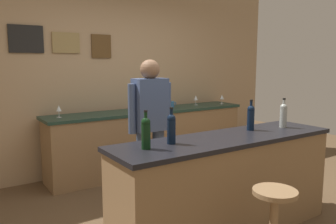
{
  "coord_description": "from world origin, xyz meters",
  "views": [
    {
      "loc": [
        -2.13,
        -2.64,
        1.59
      ],
      "look_at": [
        -0.08,
        0.45,
        1.05
      ],
      "focal_mm": 36.59,
      "sensor_mm": 36.0,
      "label": 1
    }
  ],
  "objects_px": {
    "wine_bottle_b": "(171,128)",
    "wine_glass_b": "(196,98)",
    "wine_bottle_c": "(251,117)",
    "wine_bottle_d": "(283,114)",
    "bar_stool": "(274,219)",
    "coffee_mug": "(172,104)",
    "wine_bottle_a": "(146,132)",
    "wine_glass_a": "(59,109)",
    "bartender": "(150,123)",
    "wine_glass_c": "(222,97)"
  },
  "relations": [
    {
      "from": "wine_bottle_b",
      "to": "wine_glass_b",
      "type": "distance_m",
      "value": 2.79
    },
    {
      "from": "wine_bottle_c",
      "to": "wine_glass_b",
      "type": "xyz_separation_m",
      "value": [
        0.9,
        2.02,
        -0.05
      ]
    },
    {
      "from": "wine_glass_b",
      "to": "wine_bottle_d",
      "type": "bearing_deg",
      "value": -103.61
    },
    {
      "from": "wine_bottle_b",
      "to": "wine_bottle_d",
      "type": "relative_size",
      "value": 1.0
    },
    {
      "from": "bar_stool",
      "to": "wine_bottle_b",
      "type": "distance_m",
      "value": 1.04
    },
    {
      "from": "wine_bottle_c",
      "to": "coffee_mug",
      "type": "bearing_deg",
      "value": 78.53
    },
    {
      "from": "wine_bottle_a",
      "to": "wine_bottle_c",
      "type": "xyz_separation_m",
      "value": [
        1.24,
        0.07,
        0.0
      ]
    },
    {
      "from": "wine_glass_a",
      "to": "bartender",
      "type": "bearing_deg",
      "value": -61.38
    },
    {
      "from": "bartender",
      "to": "wine_bottle_b",
      "type": "height_order",
      "value": "bartender"
    },
    {
      "from": "bartender",
      "to": "coffee_mug",
      "type": "distance_m",
      "value": 1.61
    },
    {
      "from": "wine_bottle_a",
      "to": "wine_bottle_d",
      "type": "bearing_deg",
      "value": -0.54
    },
    {
      "from": "wine_glass_a",
      "to": "wine_bottle_a",
      "type": "bearing_deg",
      "value": -87.54
    },
    {
      "from": "wine_bottle_d",
      "to": "wine_glass_c",
      "type": "xyz_separation_m",
      "value": [
        0.96,
        1.98,
        -0.05
      ]
    },
    {
      "from": "bar_stool",
      "to": "wine_glass_c",
      "type": "bearing_deg",
      "value": 54.28
    },
    {
      "from": "wine_bottle_c",
      "to": "coffee_mug",
      "type": "relative_size",
      "value": 2.45
    },
    {
      "from": "bartender",
      "to": "wine_glass_b",
      "type": "height_order",
      "value": "bartender"
    },
    {
      "from": "wine_bottle_c",
      "to": "coffee_mug",
      "type": "distance_m",
      "value": 2.03
    },
    {
      "from": "bartender",
      "to": "wine_bottle_a",
      "type": "bearing_deg",
      "value": -122.46
    },
    {
      "from": "bar_stool",
      "to": "coffee_mug",
      "type": "xyz_separation_m",
      "value": [
        0.99,
        2.79,
        0.49
      ]
    },
    {
      "from": "wine_bottle_d",
      "to": "coffee_mug",
      "type": "height_order",
      "value": "wine_bottle_d"
    },
    {
      "from": "bartender",
      "to": "wine_glass_b",
      "type": "relative_size",
      "value": 10.45
    },
    {
      "from": "bartender",
      "to": "wine_glass_c",
      "type": "relative_size",
      "value": 10.45
    },
    {
      "from": "bartender",
      "to": "wine_bottle_b",
      "type": "distance_m",
      "value": 0.9
    },
    {
      "from": "wine_bottle_b",
      "to": "wine_glass_b",
      "type": "xyz_separation_m",
      "value": [
        1.88,
        2.06,
        -0.05
      ]
    },
    {
      "from": "bartender",
      "to": "wine_glass_a",
      "type": "bearing_deg",
      "value": 118.62
    },
    {
      "from": "wine_bottle_a",
      "to": "wine_glass_a",
      "type": "distance_m",
      "value": 2.05
    },
    {
      "from": "wine_bottle_d",
      "to": "wine_bottle_a",
      "type": "bearing_deg",
      "value": 179.46
    },
    {
      "from": "wine_bottle_a",
      "to": "wine_glass_b",
      "type": "xyz_separation_m",
      "value": [
        2.14,
        2.1,
        -0.05
      ]
    },
    {
      "from": "wine_bottle_a",
      "to": "coffee_mug",
      "type": "height_order",
      "value": "wine_bottle_a"
    },
    {
      "from": "wine_glass_c",
      "to": "wine_bottle_b",
      "type": "bearing_deg",
      "value": -140.24
    },
    {
      "from": "bartender",
      "to": "wine_bottle_a",
      "type": "xyz_separation_m",
      "value": [
        -0.55,
        -0.87,
        0.12
      ]
    },
    {
      "from": "wine_bottle_c",
      "to": "wine_glass_c",
      "type": "distance_m",
      "value": 2.33
    },
    {
      "from": "wine_glass_a",
      "to": "wine_glass_b",
      "type": "relative_size",
      "value": 1.0
    },
    {
      "from": "wine_bottle_c",
      "to": "wine_bottle_b",
      "type": "bearing_deg",
      "value": -177.58
    },
    {
      "from": "wine_glass_a",
      "to": "wine_glass_b",
      "type": "xyz_separation_m",
      "value": [
        2.22,
        0.05,
        0.0
      ]
    },
    {
      "from": "wine_bottle_c",
      "to": "wine_glass_c",
      "type": "relative_size",
      "value": 1.97
    },
    {
      "from": "wine_bottle_d",
      "to": "wine_glass_c",
      "type": "relative_size",
      "value": 1.97
    },
    {
      "from": "bartender",
      "to": "bar_stool",
      "type": "xyz_separation_m",
      "value": [
        0.1,
        -1.6,
        -0.48
      ]
    },
    {
      "from": "wine_bottle_b",
      "to": "wine_glass_c",
      "type": "relative_size",
      "value": 1.97
    },
    {
      "from": "wine_bottle_a",
      "to": "wine_bottle_c",
      "type": "bearing_deg",
      "value": 3.34
    },
    {
      "from": "wine_bottle_c",
      "to": "coffee_mug",
      "type": "height_order",
      "value": "wine_bottle_c"
    },
    {
      "from": "wine_bottle_c",
      "to": "wine_glass_b",
      "type": "relative_size",
      "value": 1.97
    },
    {
      "from": "wine_bottle_d",
      "to": "wine_glass_c",
      "type": "height_order",
      "value": "wine_bottle_d"
    },
    {
      "from": "coffee_mug",
      "to": "wine_glass_b",
      "type": "bearing_deg",
      "value": 3.91
    },
    {
      "from": "wine_glass_c",
      "to": "bar_stool",
      "type": "bearing_deg",
      "value": -125.72
    },
    {
      "from": "wine_glass_a",
      "to": "wine_bottle_c",
      "type": "bearing_deg",
      "value": -56.1
    },
    {
      "from": "wine_glass_b",
      "to": "coffee_mug",
      "type": "bearing_deg",
      "value": -176.09
    },
    {
      "from": "wine_bottle_b",
      "to": "wine_bottle_c",
      "type": "bearing_deg",
      "value": 2.42
    },
    {
      "from": "wine_bottle_c",
      "to": "wine_glass_a",
      "type": "xyz_separation_m",
      "value": [
        -1.33,
        1.97,
        -0.05
      ]
    },
    {
      "from": "wine_bottle_c",
      "to": "coffee_mug",
      "type": "xyz_separation_m",
      "value": [
        0.4,
        1.99,
        -0.11
      ]
    }
  ]
}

